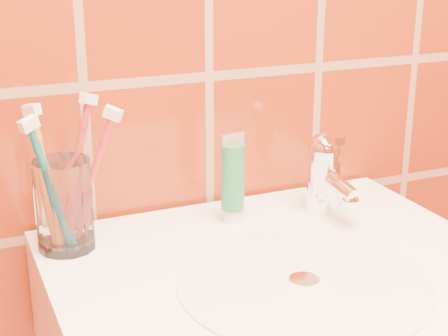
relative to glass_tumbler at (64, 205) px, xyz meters
name	(u,v)px	position (x,y,z in m)	size (l,w,h in m)	color
glass_tumbler	(64,205)	(0.00, 0.00, 0.00)	(0.07, 0.07, 0.12)	white
toothpaste_tube	(233,181)	(0.23, -0.01, 0.00)	(0.04, 0.03, 0.13)	white
faucet	(325,171)	(0.37, -0.03, 0.00)	(0.05, 0.11, 0.12)	white
toothbrush_0	(52,188)	(-0.02, -0.02, 0.03)	(0.07, 0.04, 0.19)	#0D6E74
toothbrush_1	(47,180)	(-0.02, 0.01, 0.03)	(0.04, 0.05, 0.20)	orange
toothbrush_2	(75,171)	(0.02, 0.02, 0.04)	(0.08, 0.05, 0.20)	#A32225
toothbrush_3	(91,179)	(0.03, -0.01, 0.03)	(0.08, 0.06, 0.19)	red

